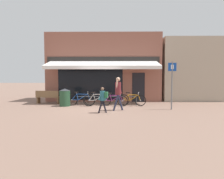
# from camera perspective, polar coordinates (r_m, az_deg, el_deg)

# --- Properties ---
(ground_plane) EXTENTS (160.00, 160.00, 0.00)m
(ground_plane) POSITION_cam_1_polar(r_m,az_deg,el_deg) (9.87, -4.92, -6.12)
(ground_plane) COLOR #846656
(shop_front) EXTENTS (8.47, 4.53, 5.02)m
(shop_front) POSITION_cam_1_polar(r_m,az_deg,el_deg) (14.13, -2.52, 6.88)
(shop_front) COLOR #8E5647
(shop_front) RESTS_ON ground_plane
(neighbour_building) EXTENTS (5.71, 4.00, 4.71)m
(neighbour_building) POSITION_cam_1_polar(r_m,az_deg,el_deg) (16.02, 24.76, 5.62)
(neighbour_building) COLOR tan
(neighbour_building) RESTS_ON ground_plane
(bike_rack_rail) EXTENTS (3.78, 0.04, 0.57)m
(bike_rack_rail) POSITION_cam_1_polar(r_m,az_deg,el_deg) (10.93, -1.64, -2.68)
(bike_rack_rail) COLOR #47494F
(bike_rack_rail) RESTS_ON ground_plane
(bicycle_blue) EXTENTS (1.83, 0.55, 0.88)m
(bicycle_blue) POSITION_cam_1_polar(r_m,az_deg,el_deg) (11.08, -10.16, -3.15)
(bicycle_blue) COLOR black
(bicycle_blue) RESTS_ON ground_plane
(bicycle_silver) EXTENTS (1.70, 0.69, 0.86)m
(bicycle_silver) POSITION_cam_1_polar(r_m,az_deg,el_deg) (10.72, -4.81, -3.30)
(bicycle_silver) COLOR black
(bicycle_silver) RESTS_ON ground_plane
(bicycle_purple) EXTENTS (1.68, 0.78, 0.83)m
(bicycle_purple) POSITION_cam_1_polar(r_m,az_deg,el_deg) (10.68, 0.64, -3.46)
(bicycle_purple) COLOR black
(bicycle_purple) RESTS_ON ground_plane
(bicycle_orange) EXTENTS (1.67, 0.66, 0.84)m
(bicycle_orange) POSITION_cam_1_polar(r_m,az_deg,el_deg) (10.81, 6.53, -3.33)
(bicycle_orange) COLOR black
(bicycle_orange) RESTS_ON ground_plane
(pedestrian_adult) EXTENTS (0.57, 0.53, 1.74)m
(pedestrian_adult) POSITION_cam_1_polar(r_m,az_deg,el_deg) (9.04, 2.01, -0.05)
(pedestrian_adult) COLOR #282D47
(pedestrian_adult) RESTS_ON ground_plane
(pedestrian_child) EXTENTS (0.50, 0.32, 1.25)m
(pedestrian_child) POSITION_cam_1_polar(r_m,az_deg,el_deg) (8.40, -2.94, -2.39)
(pedestrian_child) COLOR black
(pedestrian_child) RESTS_ON ground_plane
(litter_bin) EXTENTS (0.65, 0.65, 1.06)m
(litter_bin) POSITION_cam_1_polar(r_m,az_deg,el_deg) (10.98, -15.15, -2.47)
(litter_bin) COLOR #23472D
(litter_bin) RESTS_ON ground_plane
(parking_sign) EXTENTS (0.44, 0.07, 2.56)m
(parking_sign) POSITION_cam_1_polar(r_m,az_deg,el_deg) (9.84, 18.99, 2.80)
(parking_sign) COLOR slate
(parking_sign) RESTS_ON ground_plane
(park_bench) EXTENTS (1.64, 0.64, 0.87)m
(park_bench) POSITION_cam_1_polar(r_m,az_deg,el_deg) (12.43, -20.18, -2.23)
(park_bench) COLOR brown
(park_bench) RESTS_ON ground_plane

